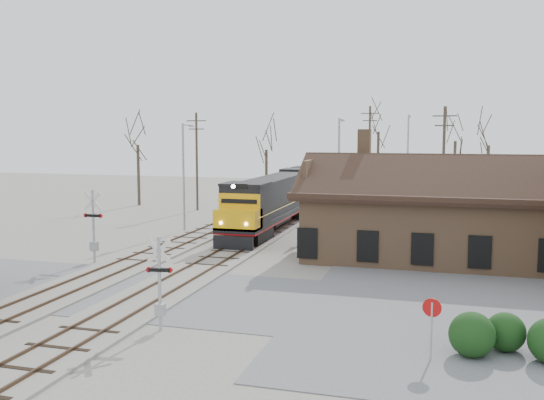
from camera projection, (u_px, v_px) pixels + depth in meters
The scene contains 23 objects.
ground at pixel (159, 293), 29.18m from camera, with size 140.00×140.00×0.00m, color gray.
road at pixel (159, 293), 29.17m from camera, with size 60.00×9.00×0.03m, color #5E5E63.
track_main at pixel (254, 239), 43.50m from camera, with size 3.40×90.00×0.24m.
track_siding at pixel (196, 236), 44.73m from camera, with size 3.40×90.00×0.24m.
depot at pixel (425, 219), 37.09m from camera, with size 15.20×9.31×7.90m.
locomotive_lead at pixel (272, 201), 47.75m from camera, with size 2.91×19.50×4.33m.
locomotive_trailing at pixel (321, 181), 66.63m from camera, with size 2.91×19.50×4.10m.
crossbuck_near at pixel (160, 286), 23.51m from camera, with size 1.06×0.29×3.73m.
crossbuck_far at pixel (94, 229), 35.80m from camera, with size 1.24×0.32×4.33m.
do_not_enter_sign at pixel (432, 317), 20.40m from camera, with size 0.65×0.15×2.18m.
hedge_a at pixel (472, 335), 20.84m from camera, with size 1.58×1.58×1.58m, color black.
hedge_b at pixel (506, 332), 21.39m from camera, with size 1.40×1.40×1.40m, color black.
streetlight_a at pixel (184, 171), 46.70m from camera, with size 0.25×2.04×8.36m.
streetlight_b at pixel (339, 166), 49.12m from camera, with size 0.25×2.04×8.84m.
streetlight_c at pixel (408, 158), 58.69m from camera, with size 0.25×2.04×9.38m.
utility_pole_a at pixel (197, 159), 59.39m from camera, with size 2.00×0.24×9.58m.
utility_pole_b at pixel (369, 152), 67.44m from camera, with size 2.00×0.24×10.54m.
utility_pole_c at pixel (443, 163), 50.95m from camera, with size 2.00×0.24×9.84m.
tree_a at pixel (138, 135), 63.21m from camera, with size 4.24×4.24×10.38m.
tree_b at pixel (266, 141), 67.81m from camera, with size 3.82×3.82×9.35m.
tree_c at pixel (379, 121), 72.68m from camera, with size 5.15×5.15×12.63m.
tree_d at pixel (456, 131), 66.84m from camera, with size 4.46×4.46×10.93m.
tree_e at pixel (489, 135), 60.12m from camera, with size 4.25×4.25×10.40m.
Camera 1 is at (13.08, -25.88, 7.76)m, focal length 40.00 mm.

